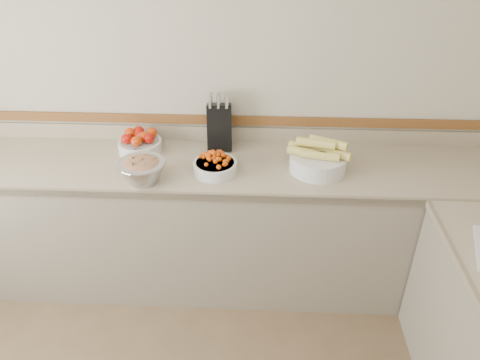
{
  "coord_description": "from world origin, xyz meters",
  "views": [
    {
      "loc": [
        0.45,
        -0.75,
        2.33
      ],
      "look_at": [
        0.35,
        1.35,
        1.0
      ],
      "focal_mm": 35.0,
      "sensor_mm": 36.0,
      "label": 1
    }
  ],
  "objects_px": {
    "tomato_bowl": "(140,142)",
    "corn_bowl": "(318,158)",
    "knife_block": "(219,126)",
    "cherry_tomato_bowl": "(215,165)",
    "rhubarb_bowl": "(142,169)"
  },
  "relations": [
    {
      "from": "knife_block",
      "to": "cherry_tomato_bowl",
      "type": "bearing_deg",
      "value": -90.55
    },
    {
      "from": "corn_bowl",
      "to": "cherry_tomato_bowl",
      "type": "bearing_deg",
      "value": -174.72
    },
    {
      "from": "tomato_bowl",
      "to": "cherry_tomato_bowl",
      "type": "bearing_deg",
      "value": -25.43
    },
    {
      "from": "corn_bowl",
      "to": "rhubarb_bowl",
      "type": "height_order",
      "value": "corn_bowl"
    },
    {
      "from": "tomato_bowl",
      "to": "corn_bowl",
      "type": "relative_size",
      "value": 0.74
    },
    {
      "from": "knife_block",
      "to": "cherry_tomato_bowl",
      "type": "distance_m",
      "value": 0.33
    },
    {
      "from": "tomato_bowl",
      "to": "rhubarb_bowl",
      "type": "xyz_separation_m",
      "value": [
        0.1,
        -0.36,
        0.02
      ]
    },
    {
      "from": "knife_block",
      "to": "cherry_tomato_bowl",
      "type": "height_order",
      "value": "knife_block"
    },
    {
      "from": "tomato_bowl",
      "to": "rhubarb_bowl",
      "type": "height_order",
      "value": "rhubarb_bowl"
    },
    {
      "from": "knife_block",
      "to": "corn_bowl",
      "type": "height_order",
      "value": "knife_block"
    },
    {
      "from": "cherry_tomato_bowl",
      "to": "corn_bowl",
      "type": "distance_m",
      "value": 0.61
    },
    {
      "from": "corn_bowl",
      "to": "tomato_bowl",
      "type": "bearing_deg",
      "value": 170.72
    },
    {
      "from": "knife_block",
      "to": "corn_bowl",
      "type": "xyz_separation_m",
      "value": [
        0.6,
        -0.25,
        -0.08
      ]
    },
    {
      "from": "knife_block",
      "to": "tomato_bowl",
      "type": "distance_m",
      "value": 0.51
    },
    {
      "from": "cherry_tomato_bowl",
      "to": "rhubarb_bowl",
      "type": "relative_size",
      "value": 0.96
    }
  ]
}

